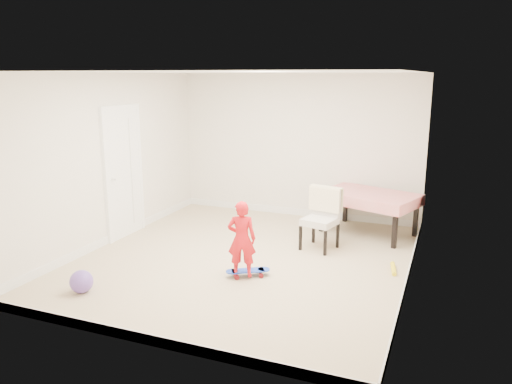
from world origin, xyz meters
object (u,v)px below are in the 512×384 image
at_px(balloon, 81,282).
at_px(child, 242,242).
at_px(dining_chair, 320,219).
at_px(dining_table, 368,213).
at_px(skateboard, 248,273).

bearing_deg(balloon, child, 34.33).
xyz_separation_m(dining_chair, child, (-0.64, -1.47, 0.03)).
bearing_deg(balloon, dining_table, 51.92).
height_order(dining_table, skateboard, dining_table).
height_order(dining_table, child, child).
height_order(dining_chair, child, child).
xyz_separation_m(dining_table, skateboard, (-1.15, -2.40, -0.31)).
bearing_deg(skateboard, child, -148.72).
height_order(dining_chair, skateboard, dining_chair).
bearing_deg(dining_chair, balloon, -118.25).
distance_m(dining_table, skateboard, 2.68).
height_order(skateboard, balloon, balloon).
height_order(child, balloon, child).
bearing_deg(dining_table, dining_chair, -99.52).
distance_m(skateboard, child, 0.47).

